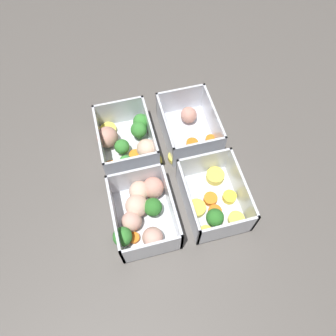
{
  "coord_description": "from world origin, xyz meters",
  "views": [
    {
      "loc": [
        -0.34,
        0.09,
        0.65
      ],
      "look_at": [
        0.0,
        0.0,
        0.03
      ],
      "focal_mm": 35.0,
      "sensor_mm": 36.0,
      "label": 1
    }
  ],
  "objects_px": {
    "container_near_right": "(189,128)",
    "container_far_left": "(142,211)",
    "container_far_right": "(128,141)",
    "container_near_left": "(214,200)"
  },
  "relations": [
    {
      "from": "container_near_left",
      "to": "container_far_right",
      "type": "height_order",
      "value": "same"
    },
    {
      "from": "container_near_left",
      "to": "container_far_left",
      "type": "height_order",
      "value": "same"
    },
    {
      "from": "container_near_left",
      "to": "container_far_right",
      "type": "xyz_separation_m",
      "value": [
        0.19,
        0.15,
        0.0
      ]
    },
    {
      "from": "container_near_right",
      "to": "container_far_left",
      "type": "height_order",
      "value": "same"
    },
    {
      "from": "container_near_right",
      "to": "container_far_right",
      "type": "xyz_separation_m",
      "value": [
        0.0,
        0.15,
        0.0
      ]
    },
    {
      "from": "container_far_left",
      "to": "container_far_right",
      "type": "xyz_separation_m",
      "value": [
        0.18,
        -0.0,
        -0.0
      ]
    },
    {
      "from": "container_near_left",
      "to": "container_far_left",
      "type": "distance_m",
      "value": 0.15
    },
    {
      "from": "container_near_left",
      "to": "container_far_right",
      "type": "relative_size",
      "value": 1.01
    },
    {
      "from": "container_near_left",
      "to": "container_near_right",
      "type": "relative_size",
      "value": 0.98
    },
    {
      "from": "container_near_right",
      "to": "container_far_left",
      "type": "xyz_separation_m",
      "value": [
        -0.18,
        0.15,
        0.0
      ]
    }
  ]
}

